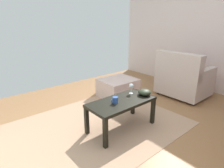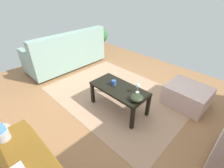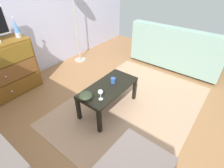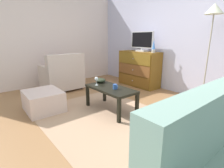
# 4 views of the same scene
# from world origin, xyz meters

# --- Properties ---
(ground_plane) EXTENTS (5.80, 4.59, 0.05)m
(ground_plane) POSITION_xyz_m (0.00, 0.00, -0.03)
(ground_plane) COLOR #956841
(wall_plain_left) EXTENTS (0.12, 4.59, 2.64)m
(wall_plain_left) POSITION_xyz_m (-2.66, 0.00, 1.32)
(wall_plain_left) COLOR silver
(wall_plain_left) RESTS_ON ground_plane
(area_rug) EXTENTS (2.60, 1.90, 0.01)m
(area_rug) POSITION_xyz_m (0.20, -0.20, 0.00)
(area_rug) COLOR tan
(area_rug) RESTS_ON ground_plane
(coffee_table) EXTENTS (0.97, 0.47, 0.44)m
(coffee_table) POSITION_xyz_m (-0.09, 0.07, 0.38)
(coffee_table) COLOR black
(coffee_table) RESTS_ON ground_plane
(wine_glass) EXTENTS (0.07, 0.07, 0.16)m
(wine_glass) POSITION_xyz_m (-0.38, -0.04, 0.55)
(wine_glass) COLOR silver
(wine_glass) RESTS_ON coffee_table
(mug) EXTENTS (0.11, 0.08, 0.08)m
(mug) POSITION_xyz_m (0.03, 0.07, 0.48)
(mug) COLOR #2C519A
(mug) RESTS_ON coffee_table
(bowl_decorative) EXTENTS (0.19, 0.19, 0.09)m
(bowl_decorative) POSITION_xyz_m (-0.49, 0.14, 0.48)
(bowl_decorative) COLOR #272F1E
(bowl_decorative) RESTS_ON coffee_table
(armchair) EXTENTS (0.80, 0.91, 0.92)m
(armchair) POSITION_xyz_m (-1.89, -0.04, 0.36)
(armchair) COLOR #332319
(armchair) RESTS_ON ground_plane
(ottoman) EXTENTS (0.72, 0.62, 0.36)m
(ottoman) POSITION_xyz_m (-0.87, -0.87, 0.18)
(ottoman) COLOR beige
(ottoman) RESTS_ON ground_plane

